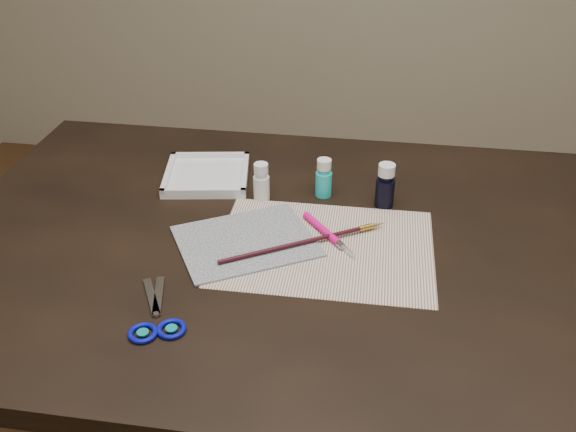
# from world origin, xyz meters

# --- Properties ---
(table) EXTENTS (1.30, 0.90, 0.75)m
(table) POSITION_xyz_m (0.00, 0.00, 0.38)
(table) COLOR black
(table) RESTS_ON ground
(paper) EXTENTS (0.39, 0.30, 0.00)m
(paper) POSITION_xyz_m (0.07, -0.02, 0.75)
(paper) COLOR silver
(paper) RESTS_ON table
(canvas) EXTENTS (0.30, 0.28, 0.00)m
(canvas) POSITION_xyz_m (-0.07, -0.02, 0.75)
(canvas) COLOR black
(canvas) RESTS_ON paper
(paint_bottle_white) EXTENTS (0.04, 0.04, 0.08)m
(paint_bottle_white) POSITION_xyz_m (-0.08, 0.14, 0.79)
(paint_bottle_white) COLOR white
(paint_bottle_white) RESTS_ON table
(paint_bottle_cyan) EXTENTS (0.04, 0.04, 0.08)m
(paint_bottle_cyan) POSITION_xyz_m (0.05, 0.17, 0.79)
(paint_bottle_cyan) COLOR #21C9CB
(paint_bottle_cyan) RESTS_ON table
(paint_bottle_navy) EXTENTS (0.04, 0.04, 0.09)m
(paint_bottle_navy) POSITION_xyz_m (0.17, 0.15, 0.80)
(paint_bottle_navy) COLOR black
(paint_bottle_navy) RESTS_ON table
(paintbrush) EXTENTS (0.29, 0.18, 0.01)m
(paintbrush) POSITION_xyz_m (0.03, -0.02, 0.76)
(paintbrush) COLOR black
(paintbrush) RESTS_ON canvas
(craft_knife) EXTENTS (0.12, 0.14, 0.01)m
(craft_knife) POSITION_xyz_m (0.08, 0.01, 0.76)
(craft_knife) COLOR #F20C81
(craft_knife) RESTS_ON paper
(scissors) EXTENTS (0.16, 0.20, 0.01)m
(scissors) POSITION_xyz_m (-0.18, -0.23, 0.75)
(scissors) COLOR silver
(scissors) RESTS_ON table
(palette_tray) EXTENTS (0.20, 0.20, 0.02)m
(palette_tray) POSITION_xyz_m (-0.21, 0.20, 0.76)
(palette_tray) COLOR white
(palette_tray) RESTS_ON table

